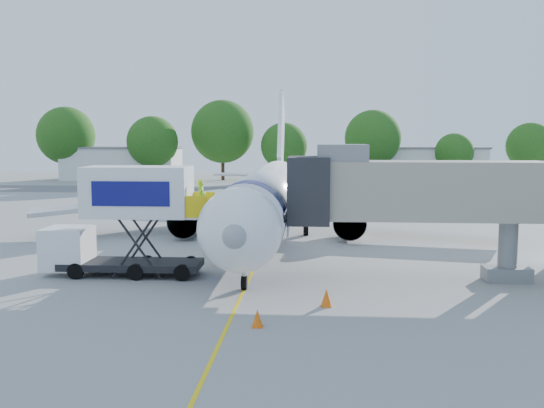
# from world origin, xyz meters

# --- Properties ---
(ground) EXTENTS (160.00, 160.00, 0.00)m
(ground) POSITION_xyz_m (0.00, 0.00, 0.00)
(ground) COLOR gray
(ground) RESTS_ON ground
(guidance_line) EXTENTS (0.15, 70.00, 0.01)m
(guidance_line) POSITION_xyz_m (0.00, 0.00, 0.01)
(guidance_line) COLOR yellow
(guidance_line) RESTS_ON ground
(taxiway_strip) EXTENTS (120.00, 10.00, 0.01)m
(taxiway_strip) POSITION_xyz_m (0.00, 42.00, 0.00)
(taxiway_strip) COLOR #59595B
(taxiway_strip) RESTS_ON ground
(aircraft) EXTENTS (34.17, 37.73, 11.35)m
(aircraft) POSITION_xyz_m (0.00, 4.12, 2.95)
(aircraft) COLOR white
(aircraft) RESTS_ON ground
(jet_bridge) EXTENTS (13.90, 3.20, 6.60)m
(jet_bridge) POSITION_xyz_m (7.99, -7.00, 4.34)
(jet_bridge) COLOR gray
(jet_bridge) RESTS_ON ground
(catering_hiloader) EXTENTS (8.50, 2.44, 5.50)m
(catering_hiloader) POSITION_xyz_m (-6.27, -7.00, 2.76)
(catering_hiloader) COLOR black
(catering_hiloader) RESTS_ON ground
(ground_tug) EXTENTS (4.25, 2.81, 1.56)m
(ground_tug) POSITION_xyz_m (-3.30, -17.41, 0.82)
(ground_tug) COLOR white
(ground_tug) RESTS_ON ground
(safety_cone_a) EXTENTS (0.47, 0.47, 0.74)m
(safety_cone_a) POSITION_xyz_m (3.70, -11.99, 0.36)
(safety_cone_a) COLOR #EC5C0C
(safety_cone_a) RESTS_ON ground
(safety_cone_b) EXTENTS (0.42, 0.42, 0.67)m
(safety_cone_b) POSITION_xyz_m (1.12, -14.89, 0.32)
(safety_cone_b) COLOR #EC5C0C
(safety_cone_b) RESTS_ON ground
(outbuilding_left) EXTENTS (18.40, 8.40, 5.30)m
(outbuilding_left) POSITION_xyz_m (-28.00, 60.00, 2.66)
(outbuilding_left) COLOR silver
(outbuilding_left) RESTS_ON ground
(outbuilding_right) EXTENTS (16.40, 7.40, 5.30)m
(outbuilding_right) POSITION_xyz_m (22.00, 62.00, 2.66)
(outbuilding_right) COLOR silver
(outbuilding_right) RESTS_ON ground
(tree_a) EXTENTS (9.18, 9.18, 11.71)m
(tree_a) POSITION_xyz_m (-36.68, 58.68, 7.11)
(tree_a) COLOR #382314
(tree_a) RESTS_ON ground
(tree_b) EXTENTS (7.93, 7.93, 10.11)m
(tree_b) POSITION_xyz_m (-21.97, 56.42, 6.13)
(tree_b) COLOR #382314
(tree_b) RESTS_ON ground
(tree_c) EXTENTS (9.96, 9.96, 12.70)m
(tree_c) POSITION_xyz_m (-11.38, 59.11, 7.71)
(tree_c) COLOR #382314
(tree_c) RESTS_ON ground
(tree_d) EXTENTS (7.13, 7.13, 9.09)m
(tree_d) POSITION_xyz_m (-1.52, 56.38, 5.51)
(tree_d) COLOR #382314
(tree_d) RESTS_ON ground
(tree_e) EXTENTS (8.65, 8.65, 11.03)m
(tree_e) POSITION_xyz_m (12.09, 57.85, 6.70)
(tree_e) COLOR #382314
(tree_e) RESTS_ON ground
(tree_f) EXTENTS (5.86, 5.86, 7.48)m
(tree_f) POSITION_xyz_m (24.57, 58.52, 4.53)
(tree_f) COLOR #382314
(tree_f) RESTS_ON ground
(tree_g) EXTENTS (7.12, 7.12, 9.07)m
(tree_g) POSITION_xyz_m (35.78, 58.08, 5.50)
(tree_g) COLOR #382314
(tree_g) RESTS_ON ground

